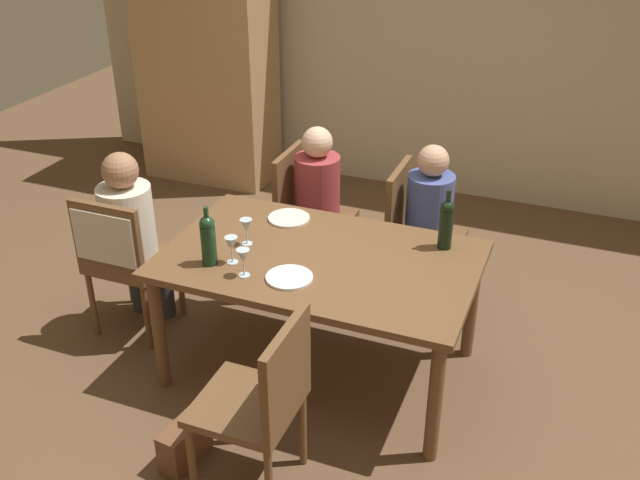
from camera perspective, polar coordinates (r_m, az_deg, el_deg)
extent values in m
plane|color=brown|center=(4.24, 0.00, -10.01)|extent=(10.00, 10.00, 0.00)
cube|color=beige|center=(6.06, 9.82, 15.90)|extent=(6.40, 0.12, 2.70)
cube|color=tan|center=(6.40, -8.90, 13.87)|extent=(1.10, 0.56, 2.10)
cube|color=brown|center=(3.83, 0.00, -1.57)|extent=(1.65, 1.03, 0.04)
cylinder|color=brown|center=(4.01, -12.51, -7.09)|extent=(0.07, 0.07, 0.70)
cylinder|color=brown|center=(3.53, 8.99, -12.44)|extent=(0.07, 0.07, 0.70)
cylinder|color=brown|center=(4.64, -6.66, -1.23)|extent=(0.07, 0.07, 0.70)
cylinder|color=brown|center=(4.23, 11.81, -4.94)|extent=(0.07, 0.07, 0.70)
cylinder|color=brown|center=(5.02, 2.62, -0.32)|extent=(0.04, 0.04, 0.44)
cylinder|color=brown|center=(4.71, 1.09, -2.42)|extent=(0.04, 0.04, 0.44)
cylinder|color=brown|center=(5.13, -1.39, 0.43)|extent=(0.04, 0.04, 0.44)
cylinder|color=brown|center=(4.83, -3.13, -1.56)|extent=(0.04, 0.04, 0.44)
cube|color=brown|center=(4.80, -0.21, 1.56)|extent=(0.44, 0.44, 0.04)
cube|color=brown|center=(4.77, -2.45, 4.53)|extent=(0.04, 0.44, 0.44)
cylinder|color=brown|center=(4.83, -14.71, -2.54)|extent=(0.04, 0.04, 0.44)
cylinder|color=brown|center=(4.64, -10.86, -3.47)|extent=(0.04, 0.04, 0.44)
cylinder|color=brown|center=(4.59, -17.39, -4.80)|extent=(0.04, 0.04, 0.44)
cylinder|color=brown|center=(4.38, -13.42, -5.91)|extent=(0.04, 0.04, 0.44)
cube|color=brown|center=(4.48, -14.46, -1.56)|extent=(0.44, 0.44, 0.04)
cube|color=brown|center=(4.23, -16.36, -0.01)|extent=(0.44, 0.04, 0.44)
cube|color=beige|center=(4.22, -16.40, 0.25)|extent=(0.40, 0.07, 0.31)
cylinder|color=brown|center=(4.86, 10.89, -1.87)|extent=(0.04, 0.04, 0.44)
cylinder|color=brown|center=(4.54, 9.90, -4.15)|extent=(0.04, 0.04, 0.44)
cylinder|color=brown|center=(4.93, 6.58, -1.07)|extent=(0.04, 0.04, 0.44)
cylinder|color=brown|center=(4.61, 5.30, -3.25)|extent=(0.04, 0.04, 0.44)
cube|color=brown|center=(4.61, 8.37, 0.00)|extent=(0.44, 0.44, 0.04)
cube|color=brown|center=(4.54, 6.14, 3.10)|extent=(0.04, 0.44, 0.44)
cylinder|color=brown|center=(3.44, -10.02, -16.79)|extent=(0.04, 0.04, 0.44)
cylinder|color=brown|center=(3.68, -6.96, -12.96)|extent=(0.04, 0.04, 0.44)
cylinder|color=brown|center=(3.55, -1.34, -14.55)|extent=(0.04, 0.04, 0.44)
cube|color=brown|center=(3.32, -5.79, -12.74)|extent=(0.44, 0.44, 0.04)
cube|color=brown|center=(3.10, -2.65, -10.36)|extent=(0.04, 0.44, 0.44)
cylinder|color=#33333D|center=(4.94, 1.65, -0.65)|extent=(0.11, 0.11, 0.46)
cylinder|color=#33333D|center=(4.80, 0.93, -1.61)|extent=(0.11, 0.11, 0.46)
cylinder|color=#9E383D|center=(4.70, -0.21, 4.00)|extent=(0.29, 0.29, 0.45)
sphere|color=beige|center=(4.58, -0.22, 7.68)|extent=(0.20, 0.20, 0.20)
cylinder|color=#33333D|center=(4.75, -14.07, -2.92)|extent=(0.11, 0.11, 0.46)
cylinder|color=#33333D|center=(4.65, -12.16, -3.39)|extent=(0.11, 0.11, 0.46)
cylinder|color=beige|center=(4.37, -14.84, 1.15)|extent=(0.31, 0.31, 0.48)
sphere|color=#996B4C|center=(4.23, -15.41, 5.28)|extent=(0.21, 0.21, 0.21)
cylinder|color=#33333D|center=(4.78, 9.99, -2.24)|extent=(0.11, 0.11, 0.46)
cylinder|color=#33333D|center=(4.63, 9.52, -3.26)|extent=(0.11, 0.11, 0.46)
cylinder|color=#475699|center=(4.51, 8.57, 2.46)|extent=(0.29, 0.29, 0.44)
sphere|color=tan|center=(4.38, 8.86, 6.17)|extent=(0.19, 0.19, 0.19)
cylinder|color=#19381E|center=(3.75, -8.72, -0.39)|extent=(0.08, 0.08, 0.22)
sphere|color=#19381E|center=(3.69, -8.86, 1.28)|extent=(0.08, 0.08, 0.08)
cylinder|color=#19381E|center=(3.67, -8.92, 1.98)|extent=(0.03, 0.03, 0.08)
cylinder|color=black|center=(3.91, 9.82, 0.87)|extent=(0.08, 0.08, 0.22)
sphere|color=black|center=(3.86, 9.98, 2.52)|extent=(0.08, 0.08, 0.08)
cylinder|color=black|center=(3.83, 10.04, 3.26)|extent=(0.03, 0.03, 0.09)
cylinder|color=silver|center=(3.68, -5.96, -2.76)|extent=(0.06, 0.06, 0.00)
cylinder|color=silver|center=(3.66, -5.99, -2.26)|extent=(0.01, 0.01, 0.07)
cone|color=silver|center=(3.62, -6.05, -1.28)|extent=(0.07, 0.07, 0.07)
cylinder|color=silver|center=(3.96, -5.74, -0.28)|extent=(0.06, 0.06, 0.00)
cylinder|color=silver|center=(3.94, -5.76, 0.19)|extent=(0.01, 0.01, 0.07)
cone|color=silver|center=(3.91, -5.82, 1.12)|extent=(0.07, 0.07, 0.07)
cylinder|color=silver|center=(3.79, -6.87, -1.73)|extent=(0.06, 0.06, 0.00)
cylinder|color=silver|center=(3.78, -6.91, -1.25)|extent=(0.01, 0.01, 0.07)
cone|color=silver|center=(3.74, -6.97, -0.28)|extent=(0.07, 0.07, 0.07)
cylinder|color=white|center=(3.63, -2.42, -2.96)|extent=(0.24, 0.24, 0.01)
cylinder|color=silver|center=(4.20, -2.46, 1.72)|extent=(0.24, 0.24, 0.01)
cube|color=brown|center=(3.70, -10.55, -15.34)|extent=(0.16, 0.29, 0.22)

